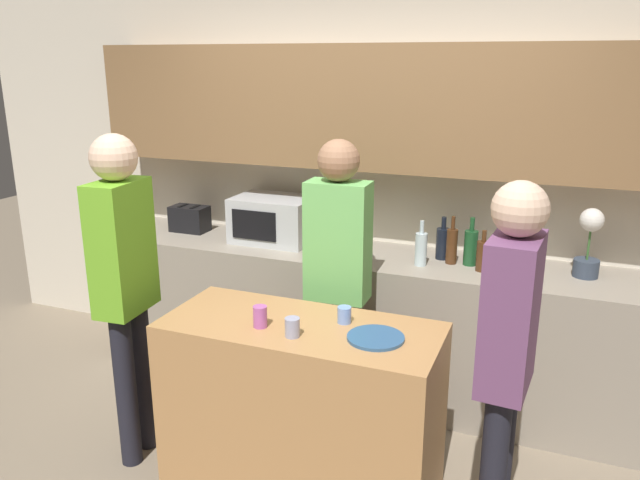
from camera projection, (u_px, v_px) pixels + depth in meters
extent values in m
cube|color=beige|center=(379.00, 178.00, 4.12)|extent=(6.40, 0.08, 2.70)
cube|color=olive|center=(372.00, 107.00, 3.81)|extent=(3.74, 0.32, 0.75)
cube|color=gray|center=(361.00, 321.00, 4.06)|extent=(3.60, 0.62, 0.93)
cube|color=#B27F4C|center=(301.00, 408.00, 3.08)|extent=(1.34, 0.58, 0.90)
cube|color=#B7BABC|center=(274.00, 219.00, 4.16)|extent=(0.52, 0.38, 0.30)
cube|color=black|center=(254.00, 225.00, 4.01)|extent=(0.31, 0.01, 0.19)
cube|color=black|center=(190.00, 219.00, 4.42)|extent=(0.26, 0.16, 0.18)
cube|color=black|center=(183.00, 206.00, 4.41)|extent=(0.02, 0.11, 0.01)
cube|color=black|center=(195.00, 207.00, 4.37)|extent=(0.02, 0.11, 0.01)
cylinder|color=#333D4C|center=(586.00, 268.00, 3.50)|extent=(0.14, 0.14, 0.10)
cylinder|color=#38662D|center=(589.00, 244.00, 3.46)|extent=(0.01, 0.01, 0.18)
sphere|color=silver|center=(592.00, 220.00, 3.42)|extent=(0.13, 0.13, 0.13)
cylinder|color=silver|center=(421.00, 249.00, 3.68)|extent=(0.07, 0.07, 0.20)
cylinder|color=silver|center=(422.00, 227.00, 3.65)|extent=(0.02, 0.02, 0.08)
cylinder|color=black|center=(443.00, 244.00, 3.80)|extent=(0.08, 0.08, 0.19)
cylinder|color=black|center=(444.00, 223.00, 3.77)|extent=(0.03, 0.03, 0.07)
cylinder|color=#472814|center=(452.00, 247.00, 3.72)|extent=(0.07, 0.07, 0.21)
cylinder|color=#472814|center=(453.00, 223.00, 3.67)|extent=(0.02, 0.02, 0.08)
cylinder|color=#194723|center=(471.00, 248.00, 3.69)|extent=(0.08, 0.08, 0.21)
cylinder|color=#194723|center=(472.00, 224.00, 3.65)|extent=(0.03, 0.03, 0.08)
cylinder|color=#472814|center=(483.00, 256.00, 3.59)|extent=(0.07, 0.07, 0.17)
cylinder|color=#472814|center=(484.00, 236.00, 3.55)|extent=(0.03, 0.03, 0.07)
cylinder|color=#2D5684|center=(376.00, 338.00, 2.80)|extent=(0.26, 0.26, 0.01)
cylinder|color=#B258A8|center=(260.00, 317.00, 2.92)|extent=(0.07, 0.07, 0.10)
cylinder|color=#959CBB|center=(292.00, 327.00, 2.82)|extent=(0.07, 0.07, 0.09)
cylinder|color=#7397DC|center=(344.00, 315.00, 2.96)|extent=(0.07, 0.07, 0.08)
cylinder|color=black|center=(350.00, 368.00, 3.56)|extent=(0.11, 0.11, 0.83)
cylinder|color=black|center=(324.00, 363.00, 3.61)|extent=(0.11, 0.11, 0.83)
cube|color=#6DBE60|center=(338.00, 241.00, 3.38)|extent=(0.34, 0.20, 0.66)
sphere|color=#9E7051|center=(339.00, 160.00, 3.25)|extent=(0.23, 0.23, 0.23)
cylinder|color=black|center=(143.00, 377.00, 3.43)|extent=(0.11, 0.11, 0.86)
cylinder|color=black|center=(126.00, 391.00, 3.28)|extent=(0.11, 0.11, 0.86)
cube|color=#6CB328|center=(122.00, 247.00, 3.14)|extent=(0.22, 0.35, 0.68)
sphere|color=beige|center=(113.00, 157.00, 3.01)|extent=(0.23, 0.23, 0.23)
cylinder|color=black|center=(492.00, 480.00, 2.62)|extent=(0.11, 0.11, 0.81)
cylinder|color=black|center=(500.00, 459.00, 2.76)|extent=(0.11, 0.11, 0.81)
cube|color=#6D416A|center=(510.00, 314.00, 2.49)|extent=(0.22, 0.35, 0.64)
sphere|color=beige|center=(520.00, 209.00, 2.37)|extent=(0.22, 0.22, 0.22)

